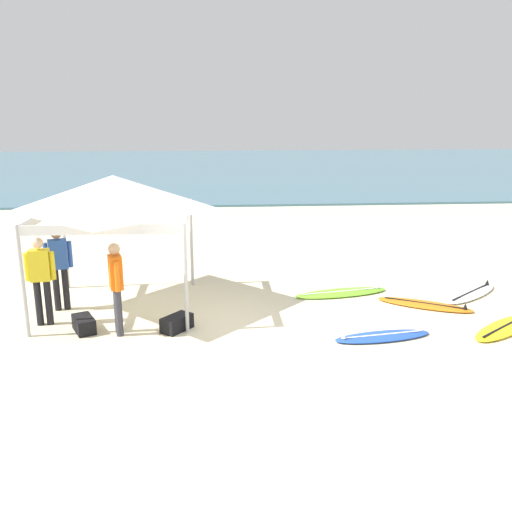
% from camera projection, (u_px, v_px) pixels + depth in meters
% --- Properties ---
extents(ground_plane, '(80.00, 80.00, 0.00)m').
position_uv_depth(ground_plane, '(235.00, 329.00, 10.23)').
color(ground_plane, beige).
extents(sea, '(80.00, 36.00, 0.10)m').
position_uv_depth(sea, '(217.00, 167.00, 40.89)').
color(sea, teal).
rests_on(sea, ground).
extents(canopy_tent, '(2.99, 2.99, 2.75)m').
position_uv_depth(canopy_tent, '(114.00, 194.00, 10.78)').
color(canopy_tent, '#B7B7BC').
rests_on(canopy_tent, ground).
extents(surfboard_yellow, '(1.92, 1.60, 0.19)m').
position_uv_depth(surfboard_yellow, '(505.00, 327.00, 10.22)').
color(surfboard_yellow, yellow).
rests_on(surfboard_yellow, ground).
extents(surfboard_blue, '(1.87, 0.76, 0.19)m').
position_uv_depth(surfboard_blue, '(382.00, 336.00, 9.80)').
color(surfboard_blue, blue).
rests_on(surfboard_blue, ground).
extents(surfboard_orange, '(1.96, 1.44, 0.19)m').
position_uv_depth(surfboard_orange, '(425.00, 305.00, 11.43)').
color(surfboard_orange, orange).
rests_on(surfboard_orange, ground).
extents(surfboard_white, '(1.88, 1.66, 0.19)m').
position_uv_depth(surfboard_white, '(471.00, 293.00, 12.16)').
color(surfboard_white, white).
rests_on(surfboard_white, ground).
extents(surfboard_lime, '(2.24, 0.99, 0.19)m').
position_uv_depth(surfboard_lime, '(341.00, 293.00, 12.20)').
color(surfboard_lime, '#7AD12D').
rests_on(surfboard_lime, ground).
extents(person_blue, '(0.53, 0.31, 1.71)m').
position_uv_depth(person_blue, '(59.00, 263.00, 11.01)').
color(person_blue, black).
rests_on(person_blue, ground).
extents(person_yellow, '(0.55, 0.26, 1.71)m').
position_uv_depth(person_yellow, '(41.00, 275.00, 10.21)').
color(person_yellow, black).
rests_on(person_yellow, ground).
extents(person_orange, '(0.31, 0.53, 1.71)m').
position_uv_depth(person_orange, '(116.00, 282.00, 9.76)').
color(person_orange, '#383842').
rests_on(person_orange, ground).
extents(gear_bag_near_tent, '(0.55, 0.68, 0.28)m').
position_uv_depth(gear_bag_near_tent, '(84.00, 324.00, 10.09)').
color(gear_bag_near_tent, black).
rests_on(gear_bag_near_tent, ground).
extents(gear_bag_by_pole, '(0.63, 0.67, 0.28)m').
position_uv_depth(gear_bag_by_pole, '(177.00, 323.00, 10.14)').
color(gear_bag_by_pole, black).
rests_on(gear_bag_by_pole, ground).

